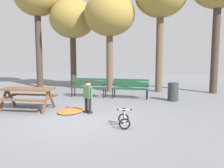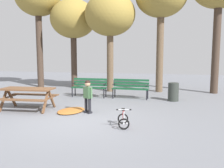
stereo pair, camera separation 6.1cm
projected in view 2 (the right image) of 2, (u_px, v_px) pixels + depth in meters
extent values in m
plane|color=slate|center=(75.00, 120.00, 7.03)|extent=(36.00, 36.00, 0.00)
cube|color=brown|center=(27.00, 89.00, 8.33)|extent=(1.85, 0.88, 0.05)
cube|color=brown|center=(19.00, 100.00, 7.83)|extent=(1.81, 0.36, 0.04)
cube|color=brown|center=(35.00, 94.00, 8.91)|extent=(1.81, 0.36, 0.04)
cube|color=brown|center=(3.00, 100.00, 8.26)|extent=(0.10, 0.57, 0.76)
cube|color=brown|center=(12.00, 98.00, 8.75)|extent=(0.10, 0.57, 0.76)
cube|color=brown|center=(7.00, 97.00, 8.49)|extent=(0.16, 1.10, 0.04)
cube|color=brown|center=(46.00, 102.00, 8.01)|extent=(0.10, 0.57, 0.76)
cube|color=brown|center=(52.00, 99.00, 8.50)|extent=(0.10, 0.57, 0.76)
cube|color=brown|center=(49.00, 98.00, 8.25)|extent=(0.16, 1.10, 0.04)
cube|color=#144728|center=(90.00, 87.00, 11.01)|extent=(1.60, 0.08, 0.03)
cube|color=#144728|center=(89.00, 87.00, 10.90)|extent=(1.60, 0.08, 0.03)
cube|color=#144728|center=(88.00, 88.00, 10.78)|extent=(1.60, 0.08, 0.03)
cube|color=#144728|center=(88.00, 88.00, 10.67)|extent=(1.60, 0.08, 0.03)
cube|color=#144728|center=(90.00, 85.00, 11.04)|extent=(1.60, 0.05, 0.09)
cube|color=#144728|center=(90.00, 82.00, 11.02)|extent=(1.60, 0.05, 0.09)
cube|color=#144728|center=(90.00, 79.00, 11.01)|extent=(1.60, 0.05, 0.09)
cylinder|color=black|center=(104.00, 94.00, 10.55)|extent=(0.05, 0.05, 0.44)
cylinder|color=black|center=(106.00, 92.00, 10.90)|extent=(0.05, 0.05, 0.44)
cube|color=black|center=(105.00, 84.00, 10.67)|extent=(0.04, 0.40, 0.03)
cylinder|color=black|center=(72.00, 92.00, 10.88)|extent=(0.05, 0.05, 0.44)
cylinder|color=black|center=(75.00, 91.00, 11.22)|extent=(0.05, 0.05, 0.44)
cube|color=black|center=(74.00, 83.00, 11.00)|extent=(0.04, 0.40, 0.03)
cube|color=#144728|center=(131.00, 88.00, 10.63)|extent=(1.60, 0.13, 0.03)
cube|color=#144728|center=(130.00, 89.00, 10.52)|extent=(1.60, 0.13, 0.03)
cube|color=#144728|center=(130.00, 89.00, 10.40)|extent=(1.60, 0.13, 0.03)
cube|color=#144728|center=(129.00, 89.00, 10.29)|extent=(1.60, 0.13, 0.03)
cube|color=#144728|center=(131.00, 86.00, 10.66)|extent=(1.60, 0.11, 0.09)
cube|color=#144728|center=(131.00, 83.00, 10.64)|extent=(1.60, 0.11, 0.09)
cube|color=#144728|center=(131.00, 80.00, 10.63)|extent=(1.60, 0.11, 0.09)
cylinder|color=black|center=(147.00, 95.00, 10.14)|extent=(0.05, 0.05, 0.44)
cylinder|color=black|center=(148.00, 94.00, 10.48)|extent=(0.05, 0.05, 0.44)
cube|color=black|center=(147.00, 85.00, 10.26)|extent=(0.06, 0.40, 0.03)
cylinder|color=black|center=(113.00, 94.00, 10.53)|extent=(0.05, 0.05, 0.44)
cylinder|color=black|center=(115.00, 92.00, 10.87)|extent=(0.05, 0.05, 0.44)
cube|color=black|center=(114.00, 84.00, 10.65)|extent=(0.06, 0.40, 0.03)
cylinder|color=black|center=(90.00, 106.00, 7.83)|extent=(0.10, 0.10, 0.50)
cube|color=black|center=(90.00, 113.00, 7.85)|extent=(0.16, 0.18, 0.06)
cylinder|color=black|center=(86.00, 105.00, 7.94)|extent=(0.10, 0.10, 0.50)
cube|color=black|center=(86.00, 112.00, 7.97)|extent=(0.16, 0.18, 0.06)
cube|color=#477047|center=(88.00, 93.00, 7.83)|extent=(0.30, 0.26, 0.37)
sphere|color=tan|center=(88.00, 84.00, 7.80)|extent=(0.19, 0.19, 0.19)
sphere|color=black|center=(88.00, 83.00, 7.79)|extent=(0.18, 0.18, 0.18)
cylinder|color=#477047|center=(91.00, 93.00, 7.72)|extent=(0.07, 0.07, 0.35)
cylinder|color=#477047|center=(84.00, 92.00, 7.95)|extent=(0.07, 0.07, 0.35)
torus|color=black|center=(124.00, 124.00, 6.14)|extent=(0.30, 0.11, 0.30)
cylinder|color=silver|center=(124.00, 124.00, 6.14)|extent=(0.06, 0.05, 0.04)
torus|color=black|center=(123.00, 119.00, 6.66)|extent=(0.30, 0.11, 0.30)
cylinder|color=silver|center=(123.00, 119.00, 6.66)|extent=(0.06, 0.05, 0.04)
torus|color=white|center=(127.00, 122.00, 6.67)|extent=(0.11, 0.05, 0.11)
torus|color=white|center=(119.00, 122.00, 6.67)|extent=(0.11, 0.05, 0.11)
cylinder|color=red|center=(124.00, 116.00, 6.30)|extent=(0.10, 0.31, 0.32)
cylinder|color=red|center=(123.00, 115.00, 6.46)|extent=(0.05, 0.08, 0.27)
cylinder|color=red|center=(123.00, 119.00, 6.56)|extent=(0.07, 0.20, 0.05)
cylinder|color=silver|center=(124.00, 118.00, 6.14)|extent=(0.05, 0.08, 0.32)
cylinder|color=red|center=(124.00, 112.00, 6.31)|extent=(0.10, 0.32, 0.05)
cube|color=black|center=(123.00, 109.00, 6.46)|extent=(0.13, 0.19, 0.04)
cylinder|color=silver|center=(124.00, 110.00, 6.13)|extent=(0.34, 0.10, 0.02)
cylinder|color=black|center=(130.00, 110.00, 6.13)|extent=(0.06, 0.05, 0.04)
cylinder|color=black|center=(117.00, 110.00, 6.14)|extent=(0.06, 0.05, 0.04)
ellipsoid|color=#B26B2D|center=(71.00, 111.00, 8.11)|extent=(0.99, 1.28, 0.07)
cylinder|color=#2D332D|center=(173.00, 92.00, 9.95)|extent=(0.44, 0.44, 0.77)
cylinder|color=#423328|center=(40.00, 51.00, 14.11)|extent=(0.37, 0.37, 4.37)
cylinder|color=#423328|center=(74.00, 62.00, 13.85)|extent=(0.34, 0.34, 3.07)
ellipsoid|color=olive|center=(73.00, 19.00, 13.55)|extent=(2.60, 2.60, 2.20)
cylinder|color=brown|center=(110.00, 62.00, 12.48)|extent=(0.34, 0.34, 3.09)
ellipsoid|color=olive|center=(110.00, 14.00, 12.18)|extent=(2.60, 2.60, 2.20)
cylinder|color=brown|center=(160.00, 53.00, 12.27)|extent=(0.36, 0.36, 4.01)
cylinder|color=#423328|center=(216.00, 50.00, 11.76)|extent=(0.37, 0.37, 4.36)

